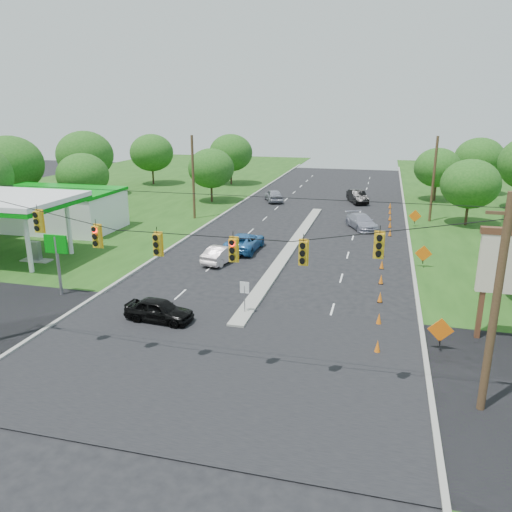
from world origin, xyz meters
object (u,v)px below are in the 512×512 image
(gas_station, at_px, (48,208))
(blue_pickup, at_px, (244,242))
(white_sedan, at_px, (222,254))
(black_sedan, at_px, (159,310))

(gas_station, bearing_deg, blue_pickup, -2.71)
(gas_station, distance_m, blue_pickup, 19.98)
(gas_station, height_order, white_sedan, gas_station)
(black_sedan, relative_size, white_sedan, 0.96)
(blue_pickup, bearing_deg, black_sedan, 88.81)
(white_sedan, bearing_deg, black_sedan, 102.27)
(black_sedan, distance_m, blue_pickup, 15.51)
(black_sedan, bearing_deg, white_sedan, 4.86)
(white_sedan, xyz_separation_m, blue_pickup, (0.80, 3.77, 0.06))
(black_sedan, bearing_deg, blue_pickup, 1.80)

